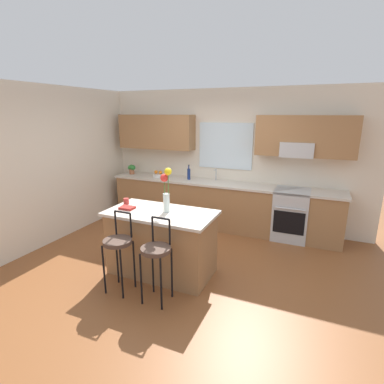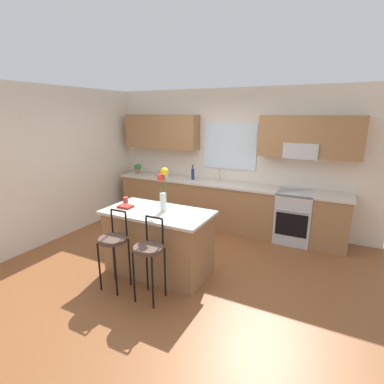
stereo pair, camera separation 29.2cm
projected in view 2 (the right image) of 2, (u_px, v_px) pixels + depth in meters
The scene contains 15 objects.
ground_plane at pixel (181, 264), 4.51m from camera, with size 14.00×14.00×0.00m, color brown.
wall_left at pixel (70, 162), 5.54m from camera, with size 0.12×4.60×2.70m, color beige.
back_wall_assembly at pixel (231, 151), 5.81m from camera, with size 5.60×0.50×2.70m.
counter_run at pixel (223, 205), 5.85m from camera, with size 4.56×0.64×0.92m.
sink_faucet at pixel (220, 174), 5.88m from camera, with size 0.02×0.13×0.23m.
oven_range at pixel (294, 216), 5.23m from camera, with size 0.60×0.64×0.92m.
kitchen_island at pixel (158, 241), 4.20m from camera, with size 1.50×0.80×0.92m.
bar_stool_near at pixel (114, 243), 3.76m from camera, with size 0.36×0.36×1.04m.
bar_stool_middle at pixel (149, 252), 3.51m from camera, with size 0.36×0.36×1.04m.
flower_vase at pixel (163, 188), 3.99m from camera, with size 0.17×0.11×0.62m.
mug_ceramic at pixel (126, 200), 4.45m from camera, with size 0.08×0.08×0.09m, color #A52D28.
cookbook at pixel (125, 207), 4.23m from camera, with size 0.20×0.15×0.03m, color maroon.
fruit_bowl_oranges at pixel (163, 174), 6.33m from camera, with size 0.24×0.24×0.13m.
bottle_olive_oil at pixel (193, 174), 5.99m from camera, with size 0.06×0.06×0.30m.
potted_plant_small at pixel (138, 168), 6.60m from camera, with size 0.19×0.13×0.21m.
Camera 2 is at (1.99, -3.55, 2.24)m, focal length 27.57 mm.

